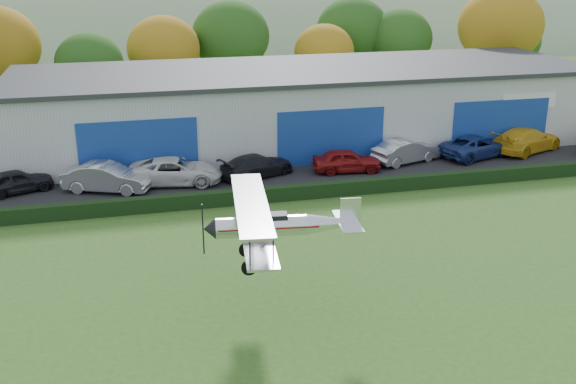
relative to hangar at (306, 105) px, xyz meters
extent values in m
plane|color=#34551B|center=(-5.00, -27.98, -2.66)|extent=(300.00, 300.00, 0.00)
cube|color=black|center=(-2.00, -6.98, -2.63)|extent=(48.00, 9.00, 0.05)
cube|color=black|center=(-2.00, -11.78, -2.26)|extent=(46.00, 0.60, 0.80)
cube|color=#B2B7BC|center=(0.00, 0.02, -0.16)|extent=(40.00, 12.00, 5.00)
cube|color=#2D3033|center=(0.00, 0.02, 2.49)|extent=(40.60, 12.60, 0.30)
cube|color=navy|center=(-12.00, -6.03, -0.86)|extent=(7.00, 0.12, 3.60)
cube|color=navy|center=(0.00, -6.03, -0.86)|extent=(7.00, 0.12, 3.60)
cube|color=navy|center=(12.00, -6.03, -0.86)|extent=(7.00, 0.12, 3.60)
cylinder|color=#3D2614|center=(-22.00, 12.02, -1.08)|extent=(0.36, 0.36, 3.15)
cylinder|color=#3D2614|center=(-15.00, 10.02, -1.43)|extent=(0.36, 0.36, 2.45)
ellipsoid|color=#1E4C14|center=(-15.00, 10.02, 2.03)|extent=(5.32, 5.32, 4.79)
cylinder|color=#3D2614|center=(-9.00, 12.02, -1.26)|extent=(0.36, 0.36, 2.80)
ellipsoid|color=#9E7513|center=(-9.00, 12.02, 2.70)|extent=(6.08, 6.08, 5.47)
cylinder|color=#3D2614|center=(-3.00, 14.02, -1.08)|extent=(0.36, 0.36, 3.15)
ellipsoid|color=#1E4C14|center=(-3.00, 14.02, 3.37)|extent=(6.84, 6.84, 6.16)
cylinder|color=#3D2614|center=(5.00, 12.02, -1.43)|extent=(0.36, 0.36, 2.45)
ellipsoid|color=#9E7513|center=(5.00, 12.02, 2.03)|extent=(5.32, 5.32, 4.79)
cylinder|color=#3D2614|center=(13.00, 14.02, -1.26)|extent=(0.36, 0.36, 2.80)
ellipsoid|color=#1E4C14|center=(13.00, 14.02, 2.70)|extent=(6.08, 6.08, 5.47)
cylinder|color=#3D2614|center=(21.00, 10.02, -0.91)|extent=(0.36, 0.36, 3.50)
ellipsoid|color=#9E7513|center=(21.00, 10.02, 4.04)|extent=(7.60, 7.60, 6.84)
cylinder|color=#3D2614|center=(25.00, 14.02, -1.43)|extent=(0.36, 0.36, 2.45)
ellipsoid|color=#1E4C14|center=(25.00, 14.02, 2.03)|extent=(5.32, 5.32, 4.79)
cylinder|color=#3D2614|center=(9.00, 16.02, -1.08)|extent=(0.36, 0.36, 3.15)
ellipsoid|color=#1E4C14|center=(9.00, 16.02, 3.37)|extent=(6.84, 6.84, 6.16)
ellipsoid|color=#4C6642|center=(15.00, 112.02, -18.06)|extent=(320.00, 196.00, 56.00)
ellipsoid|color=#4C6642|center=(85.00, 112.02, -12.56)|extent=(240.00, 126.00, 36.00)
imported|color=black|center=(-18.90, -7.06, -1.93)|extent=(4.30, 2.98, 1.36)
imported|color=silver|center=(-13.92, -8.01, -1.79)|extent=(5.21, 3.42, 1.62)
imported|color=silver|center=(-10.04, -7.60, -1.84)|extent=(5.85, 3.42, 1.53)
imported|color=black|center=(-5.13, -7.46, -1.92)|extent=(5.12, 3.66, 1.38)
imported|color=maroon|center=(0.44, -7.89, -1.89)|extent=(4.39, 2.15, 1.44)
imported|color=silver|center=(4.78, -6.96, -1.84)|extent=(4.94, 3.01, 1.54)
imported|color=navy|center=(9.83, -6.91, -1.87)|extent=(5.77, 3.96, 1.47)
imported|color=gold|center=(13.82, -6.57, -1.77)|extent=(6.20, 4.43, 1.67)
cylinder|color=silver|center=(-8.30, -23.85, 0.99)|extent=(3.30, 1.16, 0.77)
cone|color=silver|center=(-5.77, -24.16, 0.99)|extent=(1.95, 0.99, 0.77)
cone|color=black|center=(-10.11, -23.62, 0.99)|extent=(0.52, 0.81, 0.77)
cube|color=maroon|center=(-8.04, -23.88, 1.03)|extent=(3.64, 1.22, 0.05)
cube|color=black|center=(-7.88, -23.90, 1.35)|extent=(1.08, 0.63, 0.21)
cube|color=silver|center=(-8.47, -23.83, 0.73)|extent=(1.81, 6.21, 0.09)
cube|color=silver|center=(-8.63, -23.81, 1.88)|extent=(1.94, 6.56, 0.09)
cylinder|color=black|center=(-9.12, -25.97, 1.31)|extent=(0.06, 0.06, 1.11)
cylinder|color=black|center=(-8.36, -26.07, 1.31)|extent=(0.06, 0.06, 1.11)
cylinder|color=black|center=(-8.57, -21.59, 1.31)|extent=(0.06, 0.06, 1.11)
cylinder|color=black|center=(-7.81, -21.68, 1.31)|extent=(0.06, 0.06, 1.11)
cylinder|color=black|center=(-8.67, -24.10, 1.58)|extent=(0.07, 0.19, 0.63)
cylinder|color=black|center=(-8.60, -23.51, 1.58)|extent=(0.07, 0.19, 0.63)
cylinder|color=black|center=(-8.85, -24.14, 0.27)|extent=(0.13, 0.59, 1.04)
cylinder|color=black|center=(-8.76, -23.43, 0.27)|extent=(0.13, 0.59, 1.04)
cylinder|color=black|center=(-8.80, -23.79, -0.24)|extent=(0.26, 1.61, 0.06)
cylinder|color=black|center=(-8.90, -24.55, -0.24)|extent=(0.55, 0.19, 0.54)
cylinder|color=black|center=(-8.71, -23.03, -0.24)|extent=(0.55, 0.19, 0.54)
cylinder|color=black|center=(-5.17, -24.24, 0.78)|extent=(0.32, 0.09, 0.36)
cube|color=silver|center=(-5.17, -24.24, 1.03)|extent=(1.03, 2.29, 0.05)
cube|color=silver|center=(-5.09, -24.25, 1.46)|extent=(0.77, 0.15, 0.94)
cube|color=black|center=(-10.34, -23.59, 0.99)|extent=(0.06, 0.11, 1.87)
camera|label=1|loc=(-12.76, -45.54, 10.14)|focal=41.89mm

